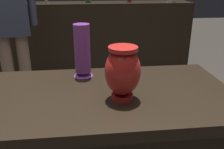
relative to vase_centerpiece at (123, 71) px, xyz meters
name	(u,v)px	position (x,y,z in m)	size (l,w,h in m)	color
back_display_shelf	(90,41)	(-0.08, 2.28, -0.43)	(2.60, 0.40, 0.99)	black
vase_centerpiece	(123,71)	(0.00, 0.00, 0.00)	(0.15, 0.15, 0.23)	red
vase_tall_behind	(82,52)	(-0.16, 0.29, 0.00)	(0.10, 0.10, 0.27)	#7A388E
visitor_near_left	(9,18)	(-0.79, 1.32, 0.03)	(0.46, 0.25, 1.63)	#846B56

